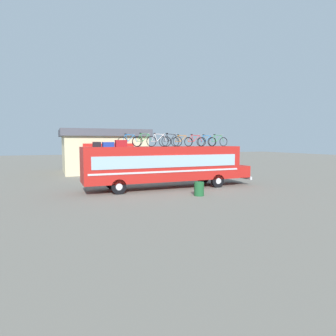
# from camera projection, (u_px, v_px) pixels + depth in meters

# --- Properties ---
(ground_plane) EXTENTS (120.00, 120.00, 0.00)m
(ground_plane) POSITION_uv_depth(u_px,v_px,m) (163.00, 188.00, 20.52)
(ground_plane) COLOR slate
(bus) EXTENTS (12.43, 2.52, 2.98)m
(bus) POSITION_uv_depth(u_px,v_px,m) (166.00, 164.00, 20.44)
(bus) COLOR red
(bus) RESTS_ON ground
(luggage_bag_1) EXTENTS (0.50, 0.35, 0.33)m
(luggage_bag_1) POSITION_uv_depth(u_px,v_px,m) (97.00, 144.00, 18.48)
(luggage_bag_1) COLOR black
(luggage_bag_1) RESTS_ON bus
(luggage_bag_2) EXTENTS (0.71, 0.52, 0.31)m
(luggage_bag_2) POSITION_uv_depth(u_px,v_px,m) (108.00, 144.00, 18.78)
(luggage_bag_2) COLOR #193899
(luggage_bag_2) RESTS_ON bus
(luggage_bag_3) EXTENTS (0.74, 0.43, 0.45)m
(luggage_bag_3) POSITION_uv_depth(u_px,v_px,m) (121.00, 143.00, 18.93)
(luggage_bag_3) COLOR maroon
(luggage_bag_3) RESTS_ON bus
(rooftop_bicycle_1) EXTENTS (1.68, 0.44, 0.89)m
(rooftop_bicycle_1) POSITION_uv_depth(u_px,v_px,m) (129.00, 141.00, 19.60)
(rooftop_bicycle_1) COLOR black
(rooftop_bicycle_1) RESTS_ON bus
(rooftop_bicycle_2) EXTENTS (1.72, 0.44, 0.94)m
(rooftop_bicycle_2) POSITION_uv_depth(u_px,v_px,m) (144.00, 141.00, 19.49)
(rooftop_bicycle_2) COLOR black
(rooftop_bicycle_2) RESTS_ON bus
(rooftop_bicycle_3) EXTENTS (1.81, 0.44, 0.94)m
(rooftop_bicycle_3) POSITION_uv_depth(u_px,v_px,m) (159.00, 141.00, 19.81)
(rooftop_bicycle_3) COLOR black
(rooftop_bicycle_3) RESTS_ON bus
(rooftop_bicycle_4) EXTENTS (1.78, 0.44, 0.95)m
(rooftop_bicycle_4) POSITION_uv_depth(u_px,v_px,m) (171.00, 141.00, 20.23)
(rooftop_bicycle_4) COLOR black
(rooftop_bicycle_4) RESTS_ON bus
(rooftop_bicycle_5) EXTENTS (1.72, 0.44, 0.87)m
(rooftop_bicycle_5) POSITION_uv_depth(u_px,v_px,m) (182.00, 141.00, 20.96)
(rooftop_bicycle_5) COLOR black
(rooftop_bicycle_5) RESTS_ON bus
(rooftop_bicycle_6) EXTENTS (1.76, 0.44, 0.89)m
(rooftop_bicycle_6) POSITION_uv_depth(u_px,v_px,m) (195.00, 141.00, 20.86)
(rooftop_bicycle_6) COLOR black
(rooftop_bicycle_6) RESTS_ON bus
(rooftop_bicycle_7) EXTENTS (1.66, 0.44, 0.88)m
(rooftop_bicycle_7) POSITION_uv_depth(u_px,v_px,m) (207.00, 141.00, 21.34)
(rooftop_bicycle_7) COLOR black
(rooftop_bicycle_7) RESTS_ON bus
(rooftop_bicycle_8) EXTENTS (1.71, 0.44, 0.90)m
(rooftop_bicycle_8) POSITION_uv_depth(u_px,v_px,m) (218.00, 141.00, 21.65)
(rooftop_bicycle_8) COLOR black
(rooftop_bicycle_8) RESTS_ON bus
(roadside_building) EXTENTS (9.04, 7.69, 4.61)m
(roadside_building) POSITION_uv_depth(u_px,v_px,m) (103.00, 150.00, 31.88)
(roadside_building) COLOR beige
(roadside_building) RESTS_ON ground
(trash_bin) EXTENTS (0.61, 0.61, 0.85)m
(trash_bin) POSITION_uv_depth(u_px,v_px,m) (199.00, 189.00, 17.67)
(trash_bin) COLOR #1E592D
(trash_bin) RESTS_ON ground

